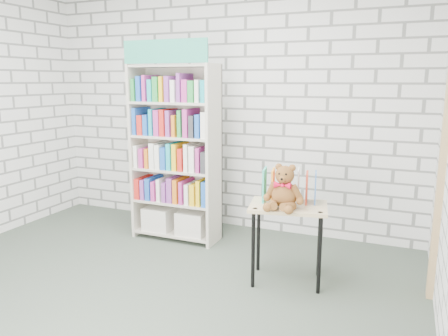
% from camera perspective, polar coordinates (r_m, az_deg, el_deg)
% --- Properties ---
extents(ground, '(4.50, 4.50, 0.00)m').
position_cam_1_polar(ground, '(3.76, -12.00, -16.15)').
color(ground, '#404B3F').
rests_on(ground, ground).
extents(room_shell, '(4.52, 4.02, 2.81)m').
position_cam_1_polar(room_shell, '(3.34, -13.29, 12.17)').
color(room_shell, silver).
rests_on(room_shell, ground).
extents(bookshelf, '(0.94, 0.37, 2.12)m').
position_cam_1_polar(bookshelf, '(4.72, -6.35, 2.10)').
color(bookshelf, beige).
rests_on(bookshelf, ground).
extents(display_table, '(0.71, 0.56, 0.69)m').
position_cam_1_polar(display_table, '(3.76, 8.37, -6.19)').
color(display_table, tan).
rests_on(display_table, ground).
extents(table_books, '(0.48, 0.28, 0.27)m').
position_cam_1_polar(table_books, '(3.80, 8.57, -2.41)').
color(table_books, '#2BBCA4').
rests_on(table_books, display_table).
extents(teddy_bear, '(0.34, 0.31, 0.37)m').
position_cam_1_polar(teddy_bear, '(3.60, 7.81, -2.95)').
color(teddy_bear, brown).
rests_on(teddy_bear, display_table).
extents(door_trim, '(0.05, 0.12, 2.10)m').
position_cam_1_polar(door_trim, '(3.73, 26.57, -0.19)').
color(door_trim, tan).
rests_on(door_trim, ground).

